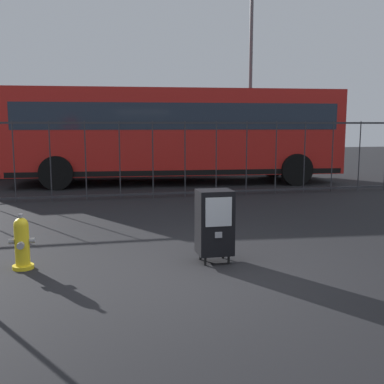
{
  "coord_description": "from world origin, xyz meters",
  "views": [
    {
      "loc": [
        -1.22,
        -5.62,
        1.92
      ],
      "look_at": [
        0.3,
        1.2,
        0.9
      ],
      "focal_mm": 43.66,
      "sensor_mm": 36.0,
      "label": 1
    }
  ],
  "objects_px": {
    "newspaper_box_primary": "(215,222)",
    "bus_far": "(90,130)",
    "street_light_near_left": "(251,55)",
    "fire_hydrant": "(22,243)",
    "bus_near": "(176,131)"
  },
  "relations": [
    {
      "from": "bus_near",
      "to": "newspaper_box_primary",
      "type": "bearing_deg",
      "value": -92.61
    },
    {
      "from": "fire_hydrant",
      "to": "bus_far",
      "type": "bearing_deg",
      "value": 85.34
    },
    {
      "from": "bus_near",
      "to": "street_light_near_left",
      "type": "bearing_deg",
      "value": 43.57
    },
    {
      "from": "street_light_near_left",
      "to": "fire_hydrant",
      "type": "bearing_deg",
      "value": -122.16
    },
    {
      "from": "fire_hydrant",
      "to": "newspaper_box_primary",
      "type": "bearing_deg",
      "value": -5.55
    },
    {
      "from": "street_light_near_left",
      "to": "newspaper_box_primary",
      "type": "bearing_deg",
      "value": -111.64
    },
    {
      "from": "fire_hydrant",
      "to": "newspaper_box_primary",
      "type": "height_order",
      "value": "newspaper_box_primary"
    },
    {
      "from": "bus_near",
      "to": "bus_far",
      "type": "xyz_separation_m",
      "value": [
        -2.72,
        3.62,
        0.0
      ]
    },
    {
      "from": "fire_hydrant",
      "to": "bus_near",
      "type": "relative_size",
      "value": 0.07
    },
    {
      "from": "bus_far",
      "to": "street_light_near_left",
      "type": "bearing_deg",
      "value": -10.34
    },
    {
      "from": "bus_far",
      "to": "bus_near",
      "type": "bearing_deg",
      "value": -56.49
    },
    {
      "from": "newspaper_box_primary",
      "to": "fire_hydrant",
      "type": "bearing_deg",
      "value": 174.45
    },
    {
      "from": "newspaper_box_primary",
      "to": "bus_far",
      "type": "height_order",
      "value": "bus_far"
    },
    {
      "from": "newspaper_box_primary",
      "to": "bus_far",
      "type": "distance_m",
      "value": 12.73
    },
    {
      "from": "fire_hydrant",
      "to": "newspaper_box_primary",
      "type": "distance_m",
      "value": 2.61
    }
  ]
}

